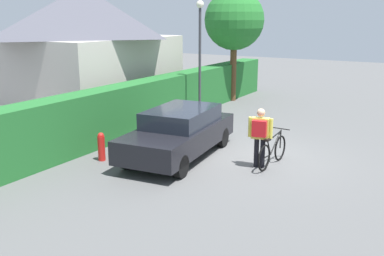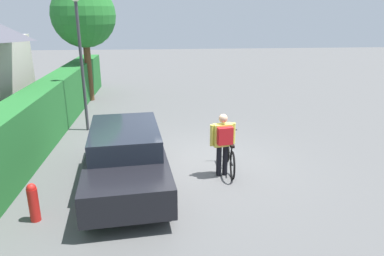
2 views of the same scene
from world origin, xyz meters
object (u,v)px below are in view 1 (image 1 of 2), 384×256
object	(u,v)px
fire_hydrant	(101,146)
street_lamp	(200,45)
person_rider	(260,132)
tree_kerbside	(234,21)
parked_car_near	(179,132)
bicycle	(272,152)

from	to	relation	value
fire_hydrant	street_lamp	bearing A→B (deg)	0.51
person_rider	tree_kerbside	world-z (taller)	tree_kerbside
parked_car_near	bicycle	distance (m)	2.69
bicycle	person_rider	size ratio (longest dim) A/B	1.10
parked_car_near	person_rider	xyz separation A→B (m)	(0.27, -2.35, 0.23)
street_lamp	bicycle	bearing A→B (deg)	-129.99
street_lamp	fire_hydrant	size ratio (longest dim) A/B	5.57
street_lamp	fire_hydrant	bearing A→B (deg)	-179.49
bicycle	tree_kerbside	distance (m)	10.06
person_rider	fire_hydrant	xyz separation A→B (m)	(-1.70, 4.03, -0.56)
bicycle	street_lamp	xyz separation A→B (m)	(3.63, 4.33, 2.50)
fire_hydrant	tree_kerbside	bearing A→B (deg)	4.15
parked_car_near	tree_kerbside	distance (m)	9.48
parked_car_near	street_lamp	size ratio (longest dim) A/B	1.01
bicycle	street_lamp	bearing A→B (deg)	50.01
person_rider	tree_kerbside	xyz separation A→B (m)	(8.39, 4.77, 2.77)
fire_hydrant	person_rider	bearing A→B (deg)	-67.18
parked_car_near	street_lamp	world-z (taller)	street_lamp
bicycle	street_lamp	world-z (taller)	street_lamp
street_lamp	tree_kerbside	world-z (taller)	tree_kerbside
person_rider	bicycle	bearing A→B (deg)	-36.08
parked_car_near	tree_kerbside	size ratio (longest dim) A/B	0.88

